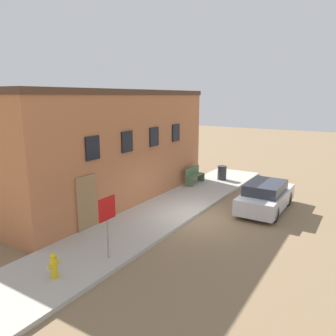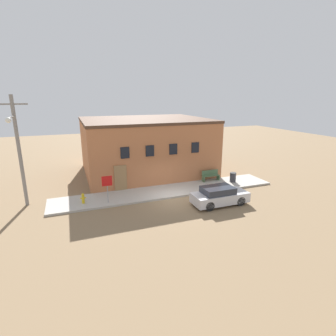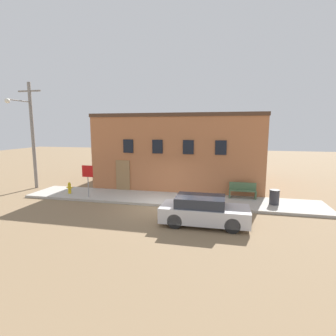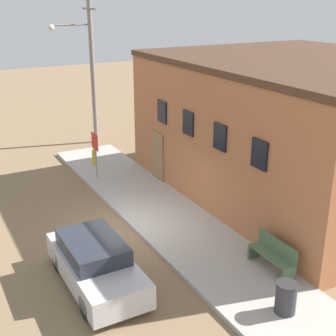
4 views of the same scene
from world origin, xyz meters
name	(u,v)px [view 1 (image 1 of 4)]	position (x,y,z in m)	size (l,w,h in m)	color
ground_plane	(197,217)	(0.00, 0.00, 0.00)	(80.00, 80.00, 0.00)	#846B4C
sidewalk	(168,210)	(0.00, 1.45, 0.07)	(18.03, 2.90, 0.15)	#B2ADA3
brick_building	(67,142)	(-0.01, 7.78, 2.68)	(11.79, 9.88, 5.36)	#B26B42
fire_hydrant	(54,265)	(-6.54, 1.09, 0.52)	(0.41, 0.19, 0.74)	gold
stop_sign	(107,216)	(-4.88, 0.58, 1.53)	(0.72, 0.06, 1.98)	gray
bench	(194,175)	(4.45, 2.45, 0.61)	(1.60, 0.44, 0.94)	#4C6B47
trash_bin	(222,173)	(6.12, 1.43, 0.56)	(0.55, 0.55, 0.83)	#333338
parked_car	(266,196)	(2.49, -2.21, 0.65)	(3.99, 1.67, 1.33)	black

